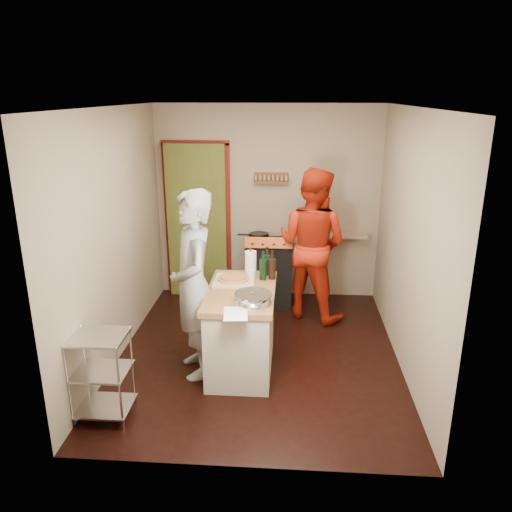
{
  "coord_description": "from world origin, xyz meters",
  "views": [
    {
      "loc": [
        0.32,
        -4.85,
        2.74
      ],
      "look_at": [
        -0.03,
        0.0,
        1.13
      ],
      "focal_mm": 35.0,
      "sensor_mm": 36.0,
      "label": 1
    }
  ],
  "objects_px": {
    "wire_shelving": "(101,372)",
    "person_red": "(312,244)",
    "stove": "(269,271)",
    "island": "(242,326)",
    "person_stripe": "(194,285)"
  },
  "relations": [
    {
      "from": "person_red",
      "to": "stove",
      "type": "bearing_deg",
      "value": -4.78
    },
    {
      "from": "stove",
      "to": "wire_shelving",
      "type": "xyz_separation_m",
      "value": [
        -1.33,
        -2.62,
        -0.01
      ]
    },
    {
      "from": "island",
      "to": "stove",
      "type": "bearing_deg",
      "value": 83.25
    },
    {
      "from": "wire_shelving",
      "to": "person_red",
      "type": "height_order",
      "value": "person_red"
    },
    {
      "from": "person_stripe",
      "to": "person_red",
      "type": "relative_size",
      "value": 1.0
    },
    {
      "from": "wire_shelving",
      "to": "person_stripe",
      "type": "height_order",
      "value": "person_stripe"
    },
    {
      "from": "wire_shelving",
      "to": "island",
      "type": "relative_size",
      "value": 0.62
    },
    {
      "from": "stove",
      "to": "person_red",
      "type": "xyz_separation_m",
      "value": [
        0.54,
        -0.35,
        0.49
      ]
    },
    {
      "from": "person_stripe",
      "to": "person_red",
      "type": "distance_m",
      "value": 1.89
    },
    {
      "from": "stove",
      "to": "person_red",
      "type": "distance_m",
      "value": 0.81
    },
    {
      "from": "island",
      "to": "person_red",
      "type": "xyz_separation_m",
      "value": [
        0.74,
        1.35,
        0.48
      ]
    },
    {
      "from": "wire_shelving",
      "to": "person_red",
      "type": "relative_size",
      "value": 0.42
    },
    {
      "from": "wire_shelving",
      "to": "island",
      "type": "xyz_separation_m",
      "value": [
        1.13,
        0.92,
        0.02
      ]
    },
    {
      "from": "stove",
      "to": "island",
      "type": "relative_size",
      "value": 0.78
    },
    {
      "from": "wire_shelving",
      "to": "person_stripe",
      "type": "relative_size",
      "value": 0.42
    }
  ]
}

